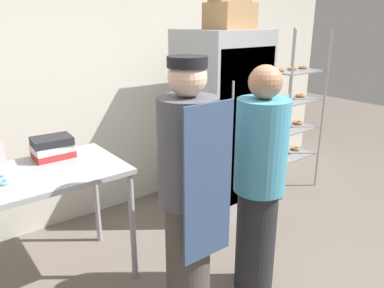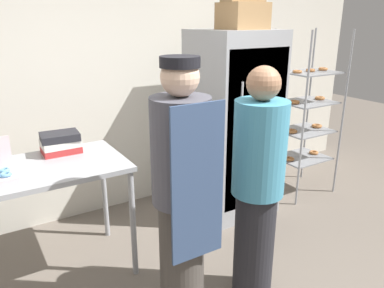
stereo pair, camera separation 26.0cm
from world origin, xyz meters
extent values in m
cube|color=silver|center=(0.00, 2.16, 1.36)|extent=(6.40, 0.12, 2.72)
cube|color=#9EA0A5|center=(0.88, 1.45, 0.90)|extent=(0.73, 0.72, 1.80)
cube|color=gray|center=(0.88, 1.10, 0.92)|extent=(0.67, 0.02, 1.48)
cylinder|color=silver|center=(0.68, 1.07, 0.95)|extent=(0.02, 0.02, 0.89)
cylinder|color=#93969B|center=(1.50, 1.10, 0.90)|extent=(0.02, 0.02, 1.79)
cylinder|color=#93969B|center=(2.11, 1.10, 0.90)|extent=(0.02, 0.02, 1.79)
cylinder|color=#93969B|center=(1.50, 1.59, 0.90)|extent=(0.02, 0.02, 1.79)
cylinder|color=#93969B|center=(2.11, 1.59, 0.90)|extent=(0.02, 0.02, 1.79)
cube|color=gray|center=(1.81, 1.34, 0.40)|extent=(0.56, 0.44, 0.01)
torus|color=#AD6B38|center=(1.61, 1.34, 0.42)|extent=(0.10, 0.10, 0.03)
torus|color=#AD6B38|center=(2.00, 1.34, 0.42)|extent=(0.10, 0.10, 0.03)
cube|color=gray|center=(1.81, 1.34, 0.72)|extent=(0.56, 0.44, 0.01)
torus|color=#AD6B38|center=(1.61, 1.34, 0.74)|extent=(0.11, 0.11, 0.03)
torus|color=#AD6B38|center=(2.00, 1.34, 0.74)|extent=(0.11, 0.11, 0.03)
cube|color=gray|center=(1.81, 1.34, 1.04)|extent=(0.56, 0.44, 0.01)
torus|color=#AD6B38|center=(1.61, 1.34, 1.06)|extent=(0.11, 0.11, 0.03)
torus|color=#AD6B38|center=(2.00, 1.34, 1.06)|extent=(0.11, 0.11, 0.03)
cube|color=gray|center=(1.81, 1.34, 1.36)|extent=(0.56, 0.44, 0.01)
torus|color=#AD6B38|center=(1.61, 1.34, 1.38)|extent=(0.10, 0.10, 0.03)
torus|color=#AD6B38|center=(1.81, 1.34, 1.38)|extent=(0.10, 0.10, 0.03)
torus|color=#AD6B38|center=(2.00, 1.34, 1.38)|extent=(0.10, 0.10, 0.03)
cube|color=#9EA0A5|center=(-0.98, 1.27, 0.88)|extent=(1.21, 0.72, 0.04)
cylinder|color=#9EA0A5|center=(-0.42, 0.95, 0.43)|extent=(0.04, 0.04, 0.87)
cylinder|color=#9EA0A5|center=(-0.42, 1.59, 0.43)|extent=(0.04, 0.04, 0.87)
torus|color=#669EC6|center=(-1.19, 1.08, 0.96)|extent=(0.07, 0.07, 0.02)
torus|color=#669EC6|center=(-1.19, 1.16, 0.96)|extent=(0.07, 0.07, 0.02)
cube|color=#B72D2D|center=(-0.76, 1.49, 0.93)|extent=(0.28, 0.21, 0.05)
cube|color=silver|center=(-0.76, 1.49, 0.98)|extent=(0.28, 0.21, 0.05)
cube|color=#232328|center=(-0.76, 1.49, 1.03)|extent=(0.29, 0.23, 0.06)
cube|color=#A87F51|center=(0.88, 1.35, 1.91)|extent=(0.37, 0.34, 0.23)
cube|color=#977249|center=(0.88, 1.35, 2.04)|extent=(0.38, 0.18, 0.02)
cylinder|color=#47423D|center=(-0.30, 0.43, 0.41)|extent=(0.29, 0.29, 0.82)
cylinder|color=#4C4C56|center=(-0.30, 0.43, 1.15)|extent=(0.36, 0.36, 0.65)
sphere|color=beige|center=(-0.30, 0.43, 1.59)|extent=(0.22, 0.22, 0.22)
cube|color=#33476B|center=(-0.30, 0.24, 1.00)|extent=(0.34, 0.02, 0.94)
cylinder|color=black|center=(-0.30, 0.43, 1.67)|extent=(0.23, 0.23, 0.06)
cylinder|color=#232328|center=(0.23, 0.32, 0.39)|extent=(0.28, 0.28, 0.79)
cylinder|color=teal|center=(0.23, 0.32, 1.10)|extent=(0.35, 0.35, 0.62)
sphere|color=#9E7051|center=(0.23, 0.32, 1.52)|extent=(0.21, 0.21, 0.21)
camera|label=1|loc=(-1.55, -1.23, 1.89)|focal=35.00mm
camera|label=2|loc=(-1.33, -1.37, 1.89)|focal=35.00mm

